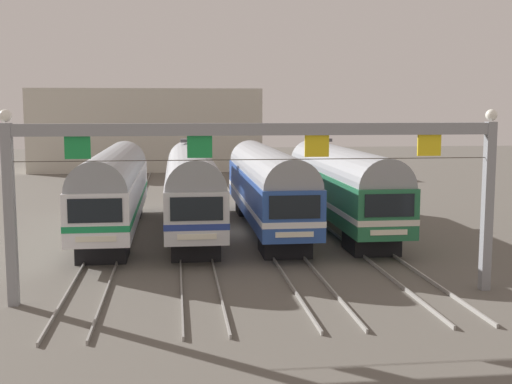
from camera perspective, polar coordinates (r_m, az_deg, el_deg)
ground_plane at (r=38.46m, az=-2.24°, el=-3.35°), size 160.00×160.00×0.00m
track_bed at (r=55.22m, az=-3.66°, el=-0.06°), size 14.37×70.00×0.15m
commuter_train_white at (r=38.09m, az=-11.96°, el=0.48°), size 2.88×18.06×4.77m
commuter_train_silver at (r=37.95m, az=-5.49°, el=0.58°), size 2.88×18.06×5.05m
commuter_train_blue at (r=38.29m, az=0.94°, el=0.67°), size 2.88×18.06×4.77m
commuter_train_green at (r=39.10m, az=7.18°, el=0.76°), size 2.88×18.06×5.05m
catenary_gantry at (r=24.45m, az=0.24°, el=2.73°), size 18.11×0.44×6.97m
maintenance_building at (r=78.08m, az=-9.18°, el=5.27°), size 25.20×10.00×9.06m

